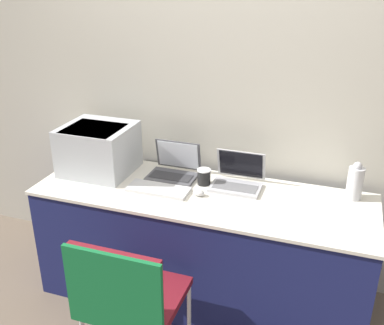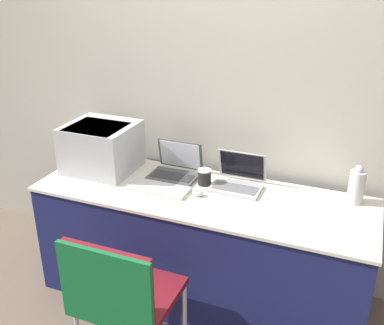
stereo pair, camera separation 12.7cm
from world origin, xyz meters
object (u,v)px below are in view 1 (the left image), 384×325
(chair, at_px, (126,295))
(laptop_right, at_px, (237,179))
(coffee_cup, at_px, (204,177))
(laptop_left, at_px, (174,169))
(printer, at_px, (98,147))
(metal_pitcher, at_px, (355,182))
(mouse, at_px, (199,193))
(external_keyboard, at_px, (158,189))

(chair, bearing_deg, laptop_right, 70.16)
(chair, bearing_deg, coffee_cup, 81.91)
(laptop_left, xyz_separation_m, coffee_cup, (0.22, -0.05, 0.00))
(printer, distance_m, metal_pitcher, 1.64)
(mouse, relative_size, chair, 0.08)
(printer, xyz_separation_m, chair, (0.60, -0.84, -0.40))
(external_keyboard, bearing_deg, laptop_right, 27.20)
(laptop_right, bearing_deg, printer, -174.78)
(printer, distance_m, mouse, 0.77)
(laptop_right, relative_size, metal_pitcher, 1.32)
(mouse, bearing_deg, coffee_cup, 96.82)
(laptop_right, height_order, coffee_cup, laptop_right)
(metal_pitcher, bearing_deg, laptop_right, -174.39)
(laptop_left, bearing_deg, printer, -169.22)
(laptop_left, xyz_separation_m, metal_pitcher, (1.13, 0.06, 0.06))
(metal_pitcher, bearing_deg, coffee_cup, -172.87)
(external_keyboard, bearing_deg, coffee_cup, 37.81)
(printer, distance_m, laptop_left, 0.53)
(printer, height_order, external_keyboard, printer)
(external_keyboard, distance_m, chair, 0.74)
(external_keyboard, relative_size, metal_pitcher, 1.64)
(laptop_right, relative_size, mouse, 4.30)
(external_keyboard, xyz_separation_m, metal_pitcher, (1.14, 0.30, 0.10))
(printer, relative_size, metal_pitcher, 1.88)
(coffee_cup, bearing_deg, external_keyboard, -142.19)
(laptop_left, height_order, external_keyboard, laptop_left)
(mouse, bearing_deg, metal_pitcher, 17.44)
(metal_pitcher, relative_size, chair, 0.27)
(metal_pitcher, bearing_deg, external_keyboard, -165.40)
(metal_pitcher, bearing_deg, mouse, -162.56)
(printer, relative_size, external_keyboard, 1.15)
(coffee_cup, bearing_deg, printer, -176.79)
(printer, xyz_separation_m, mouse, (0.75, -0.12, -0.15))
(laptop_left, height_order, chair, laptop_left)
(laptop_right, relative_size, external_keyboard, 0.80)
(laptop_left, bearing_deg, external_keyboard, -93.05)
(chair, bearing_deg, metal_pitcher, 43.93)
(laptop_left, distance_m, external_keyboard, 0.24)
(external_keyboard, bearing_deg, chair, -80.78)
(chair, bearing_deg, printer, 125.76)
(mouse, xyz_separation_m, chair, (-0.14, -0.71, -0.25))
(metal_pitcher, bearing_deg, laptop_left, -177.05)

